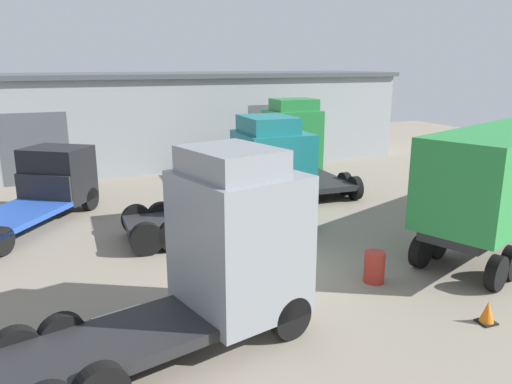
{
  "coord_description": "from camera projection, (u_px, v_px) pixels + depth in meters",
  "views": [
    {
      "loc": [
        -5.33,
        -12.83,
        5.99
      ],
      "look_at": [
        0.89,
        2.8,
        1.6
      ],
      "focal_mm": 35.0,
      "sensor_mm": 36.0,
      "label": 1
    }
  ],
  "objects": [
    {
      "name": "tractor_unit_grey",
      "position": [
        222.0,
        250.0,
        10.95
      ],
      "size": [
        6.74,
        4.07,
        4.24
      ],
      "rotation": [
        0.0,
        0.0,
        0.27
      ],
      "color": "gray",
      "rests_on": "ground_plane"
    },
    {
      "name": "tractor_unit_green",
      "position": [
        295.0,
        143.0,
        25.33
      ],
      "size": [
        2.71,
        6.39,
        4.21
      ],
      "rotation": [
        0.0,
        0.0,
        1.54
      ],
      "color": "#28843D",
      "rests_on": "ground_plane"
    },
    {
      "name": "ground_plane",
      "position": [
        263.0,
        268.0,
        14.95
      ],
      "size": [
        60.0,
        60.0,
        0.0
      ],
      "primitive_type": "plane",
      "color": "gray"
    },
    {
      "name": "tractor_unit_teal",
      "position": [
        259.0,
        178.0,
        18.0
      ],
      "size": [
        6.57,
        2.57,
        4.14
      ],
      "rotation": [
        0.0,
        0.0,
        -0.01
      ],
      "color": "#197075",
      "rests_on": "ground_plane"
    },
    {
      "name": "warehouse_building",
      "position": [
        153.0,
        119.0,
        29.86
      ],
      "size": [
        29.93,
        7.19,
        5.37
      ],
      "color": "#93999E",
      "rests_on": "ground_plane"
    },
    {
      "name": "oil_drum",
      "position": [
        374.0,
        267.0,
        13.93
      ],
      "size": [
        0.58,
        0.58,
        0.88
      ],
      "color": "#B22D23",
      "rests_on": "ground_plane"
    },
    {
      "name": "flatbed_truck_black",
      "position": [
        43.0,
        187.0,
        19.41
      ],
      "size": [
        6.15,
        7.39,
        2.67
      ],
      "rotation": [
        0.0,
        0.0,
        0.96
      ],
      "color": "black",
      "rests_on": "ground_plane"
    },
    {
      "name": "traffic_cone",
      "position": [
        487.0,
        313.0,
        11.75
      ],
      "size": [
        0.4,
        0.4,
        0.55
      ],
      "color": "black",
      "rests_on": "ground_plane"
    }
  ]
}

